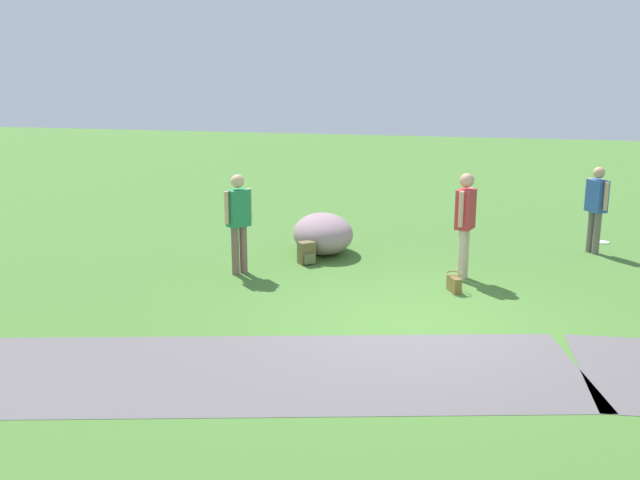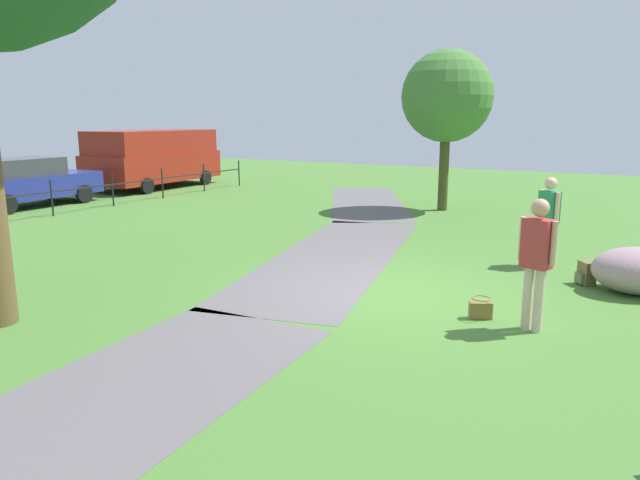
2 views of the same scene
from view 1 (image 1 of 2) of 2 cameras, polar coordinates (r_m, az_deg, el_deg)
name	(u,v)px [view 1 (image 1 of 2)]	position (r m, az deg, el deg)	size (l,w,h in m)	color
ground_plane	(418,324)	(10.59, 7.47, -6.37)	(48.00, 48.00, 0.00)	#477731
footpath_segment_mid	(245,372)	(9.06, -5.73, -9.95)	(8.31, 4.01, 0.01)	#5F595C
lawn_boulder	(323,234)	(14.02, 0.23, 0.49)	(1.52, 1.70, 0.75)	gray
woman_with_handbag	(465,218)	(12.47, 10.99, 1.64)	(0.34, 0.50, 1.78)	beige
man_near_boulder	(238,217)	(12.66, -6.22, 1.77)	(0.42, 0.43, 1.71)	#7F5F55
passerby_on_path	(596,204)	(14.84, 20.28, 2.60)	(0.40, 0.44, 1.63)	slate
handbag_on_grass	(454,283)	(12.01, 10.18, -3.26)	(0.37, 0.37, 0.31)	olive
backpack_by_boulder	(307,253)	(13.37, -1.01, -1.01)	(0.35, 0.35, 0.40)	brown
frisbee_on_grass	(603,242)	(15.89, 20.72, -0.16)	(0.25, 0.25, 0.02)	white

